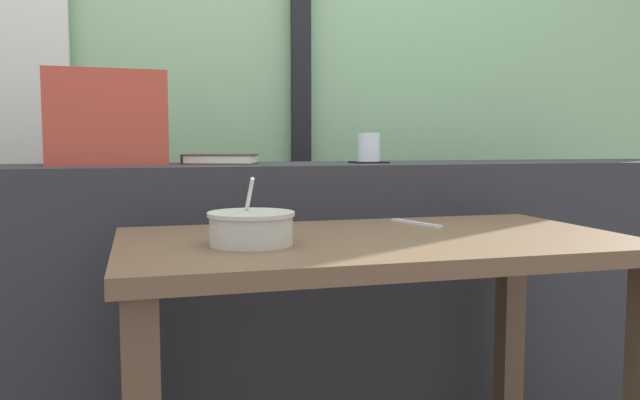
% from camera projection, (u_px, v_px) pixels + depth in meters
% --- Properties ---
extents(outdoor_backdrop, '(4.80, 0.08, 2.80)m').
position_uv_depth(outdoor_backdrop, '(253.00, 19.00, 2.53)').
color(outdoor_backdrop, '#8EBC89').
rests_on(outdoor_backdrop, ground).
extents(window_divider_post, '(0.07, 0.05, 2.60)m').
position_uv_depth(window_divider_post, '(301.00, 44.00, 2.51)').
color(window_divider_post, black).
rests_on(window_divider_post, ground).
extents(dark_console_ledge, '(2.80, 0.40, 0.86)m').
position_uv_depth(dark_console_ledge, '(293.00, 304.00, 1.98)').
color(dark_console_ledge, '#2D2D33').
rests_on(dark_console_ledge, ground).
extents(breakfast_table, '(1.09, 0.61, 0.72)m').
position_uv_depth(breakfast_table, '(375.00, 293.00, 1.42)').
color(breakfast_table, brown).
rests_on(breakfast_table, ground).
extents(coaster_square, '(0.10, 0.10, 0.00)m').
position_uv_depth(coaster_square, '(369.00, 162.00, 1.98)').
color(coaster_square, black).
rests_on(coaster_square, dark_console_ledge).
extents(juice_glass, '(0.07, 0.07, 0.09)m').
position_uv_depth(juice_glass, '(369.00, 149.00, 1.98)').
color(juice_glass, white).
rests_on(juice_glass, coaster_square).
extents(closed_book, '(0.24, 0.19, 0.03)m').
position_uv_depth(closed_book, '(220.00, 159.00, 1.92)').
color(closed_book, '#47231E').
rests_on(closed_book, dark_console_ledge).
extents(throw_pillow, '(0.33, 0.16, 0.26)m').
position_uv_depth(throw_pillow, '(106.00, 118.00, 1.78)').
color(throw_pillow, '#B74233').
rests_on(throw_pillow, dark_console_ledge).
extents(soup_bowl, '(0.17, 0.18, 0.14)m').
position_uv_depth(soup_bowl, '(251.00, 228.00, 1.29)').
color(soup_bowl, '#BCB7A8').
rests_on(soup_bowl, breakfast_table).
extents(fork_utensil, '(0.07, 0.17, 0.01)m').
position_uv_depth(fork_utensil, '(416.00, 223.00, 1.62)').
color(fork_utensil, silver).
rests_on(fork_utensil, breakfast_table).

